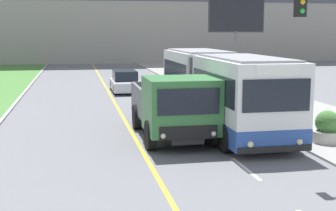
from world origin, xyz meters
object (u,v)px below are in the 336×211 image
Objects in this scene: billboard_large at (236,19)px; planter_round_near at (327,129)px; dump_truck at (176,108)px; city_bus at (218,88)px; planter_round_second at (282,111)px; car_distant at (125,82)px.

planter_round_near is (-3.17, -19.07, -4.39)m from billboard_large.
dump_truck is at bearing -115.73° from billboard_large.
planter_round_second is (2.81, -0.53, -1.03)m from city_bus.
billboard_large is 16.10m from planter_round_second.
dump_truck is (-2.53, -2.91, -0.34)m from city_bus.
billboard_large reaches higher than planter_round_second.
dump_truck is 1.45× the size of car_distant.
car_distant is (-2.85, 12.00, -0.92)m from city_bus.
city_bus reaches higher than planter_round_near.
dump_truck is 14.93m from car_distant.
car_distant reaches higher than planter_round_second.
planter_round_second is at bearing 89.38° from planter_round_near.
planter_round_second is at bearing 24.07° from dump_truck.
car_distant is at bearing 91.24° from dump_truck.
car_distant reaches higher than planter_round_near.
dump_truck is at bearing -155.93° from planter_round_second.
planter_round_near reaches higher than planter_round_second.
car_distant is at bearing -163.24° from billboard_large.
city_bus reaches higher than planter_round_second.
planter_round_second is at bearing -65.70° from car_distant.
city_bus is 1.89× the size of billboard_large.
planter_round_near is (5.62, -16.42, -0.10)m from car_distant.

